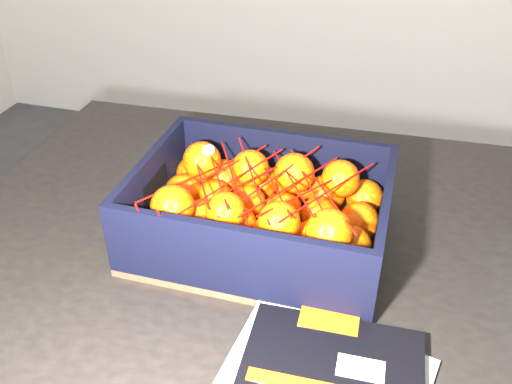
# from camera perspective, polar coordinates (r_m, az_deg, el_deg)

# --- Properties ---
(table) EXTENTS (1.23, 0.85, 0.75)m
(table) POSITION_cam_1_polar(r_m,az_deg,el_deg) (0.93, 6.54, -10.26)
(table) COLOR black
(table) RESTS_ON ground
(produce_crate) EXTENTS (0.37, 0.28, 0.12)m
(produce_crate) POSITION_cam_1_polar(r_m,az_deg,el_deg) (0.84, 0.56, -2.88)
(produce_crate) COLOR brown
(produce_crate) RESTS_ON table
(clementine_heap) EXTENTS (0.35, 0.26, 0.11)m
(clementine_heap) POSITION_cam_1_polar(r_m,az_deg,el_deg) (0.83, 0.47, -2.01)
(clementine_heap) COLOR #FF5005
(clementine_heap) RESTS_ON produce_crate
(mesh_net) EXTENTS (0.30, 0.25, 0.09)m
(mesh_net) POSITION_cam_1_polar(r_m,az_deg,el_deg) (0.80, -0.04, 0.83)
(mesh_net) COLOR #C30C07
(mesh_net) RESTS_ON clementine_heap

